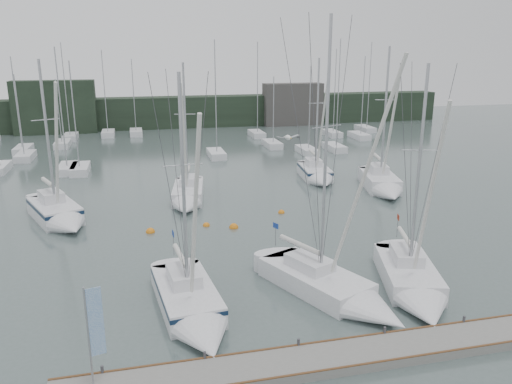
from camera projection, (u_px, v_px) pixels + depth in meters
ground at (311, 303)px, 25.51m from camera, size 160.00×160.00×0.00m
dock at (351, 355)px, 20.79m from camera, size 24.00×2.00×0.40m
far_treeline at (186, 112)px, 82.77m from camera, size 90.00×4.00×5.00m
far_building_left at (55, 107)px, 75.98m from camera, size 12.00×3.00×8.00m
far_building_right at (293, 104)px, 84.68m from camera, size 10.00×3.00×7.00m
mast_forest at (157, 146)px, 64.26m from camera, size 58.90×27.73×14.38m
sailboat_near_left at (193, 311)px, 23.68m from camera, size 3.54×8.90×12.47m
sailboat_near_center at (342, 294)px, 25.40m from camera, size 6.24×9.42×15.09m
sailboat_near_right at (415, 288)px, 26.01m from camera, size 5.05×8.83×12.80m
sailboat_mid_a at (60, 216)px, 36.85m from camera, size 5.63×8.41×12.73m
sailboat_mid_b at (187, 198)px, 41.67m from camera, size 3.72×8.51×12.29m
sailboat_mid_d at (318, 175)px, 48.97m from camera, size 3.31×7.52×12.56m
sailboat_mid_e at (383, 186)px, 45.09m from camera, size 4.59×8.87×13.64m
buoy_a at (234, 228)px, 36.25m from camera, size 0.67×0.67×0.67m
buoy_b at (281, 213)px, 39.55m from camera, size 0.52×0.52×0.52m
buoy_c at (150, 232)px, 35.36m from camera, size 0.65×0.65×0.65m
dock_banner at (93, 328)px, 18.01m from camera, size 0.61×0.19×4.06m
seagull at (288, 137)px, 21.35m from camera, size 1.07×0.51×0.21m
buoy_d at (206, 226)px, 36.65m from camera, size 0.52×0.52×0.52m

